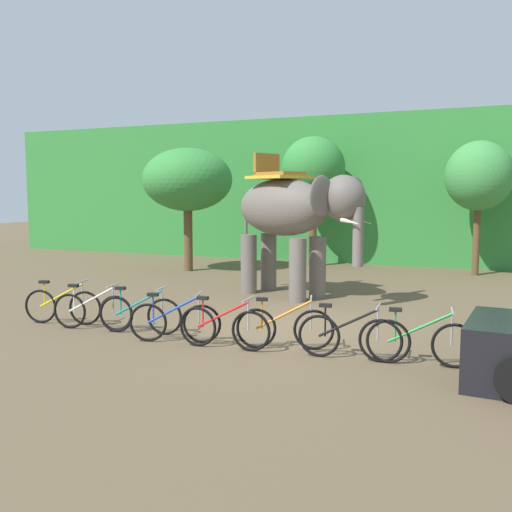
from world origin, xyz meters
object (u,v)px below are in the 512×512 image
tree_center (313,169)px  bike_orange (285,327)px  bike_teal (140,314)px  bike_red (224,327)px  bike_white (92,311)px  bike_black (349,336)px  bike_blue (175,321)px  bike_yellow (62,306)px  tree_right (188,180)px  bike_green (421,342)px  elephant (292,213)px  tree_center_left (479,177)px

tree_center → bike_orange: size_ratio=2.93×
bike_teal → bike_red: bearing=-10.0°
bike_white → bike_black: size_ratio=0.99×
bike_white → bike_blue: same height
bike_red → bike_black: size_ratio=1.00×
bike_yellow → bike_white: bearing=-10.0°
bike_white → tree_right: bearing=107.8°
tree_center → bike_blue: tree_center is taller
bike_orange → bike_black: size_ratio=0.97×
tree_center → bike_orange: 12.28m
bike_blue → bike_green: size_ratio=0.97×
bike_white → bike_red: bearing=-4.5°
bike_yellow → bike_teal: (1.95, -0.05, 0.00)m
tree_center → bike_blue: size_ratio=2.93×
tree_center → elephant: bearing=-76.9°
bike_teal → bike_red: same height
elephant → bike_yellow: size_ratio=2.50×
bike_black → bike_yellow: bearing=178.3°
tree_center → tree_center_left: 5.78m
bike_black → tree_right: bearing=132.9°
bike_teal → bike_yellow: bearing=178.6°
bike_red → bike_orange: same height
bike_blue → bike_white: bearing=174.4°
bike_yellow → bike_teal: same height
tree_right → bike_teal: 9.67m
tree_right → bike_yellow: bearing=-77.6°
tree_center → bike_teal: (0.19, -11.47, -3.24)m
bike_yellow → bike_black: bearing=-1.7°
bike_red → bike_blue: bearing=177.7°
tree_center → bike_red: tree_center is taller
elephant → bike_teal: (-1.33, -4.94, -1.82)m
tree_center_left → elephant: bearing=-123.9°
tree_center_left → bike_yellow: size_ratio=2.65×
bike_teal → bike_orange: 2.97m
bike_yellow → bike_blue: 2.94m
bike_white → bike_red: size_ratio=0.99×
bike_teal → bike_black: size_ratio=0.99×
elephant → bike_orange: size_ratio=2.54×
bike_teal → bike_green: bearing=-0.2°
bike_white → tree_center_left: bearing=59.8°
bike_teal → bike_blue: (0.97, -0.31, 0.00)m
tree_right → bike_red: size_ratio=2.51×
tree_right → tree_center_left: bearing=16.8°
bike_teal → bike_black: 4.16m
bike_teal → bike_blue: bearing=-17.7°
tree_center_left → bike_green: 11.65m
bike_blue → bike_red: size_ratio=0.96×
elephant → bike_orange: bearing=-71.5°
bike_orange → bike_teal: bearing=-179.0°
elephant → bike_red: size_ratio=2.45×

